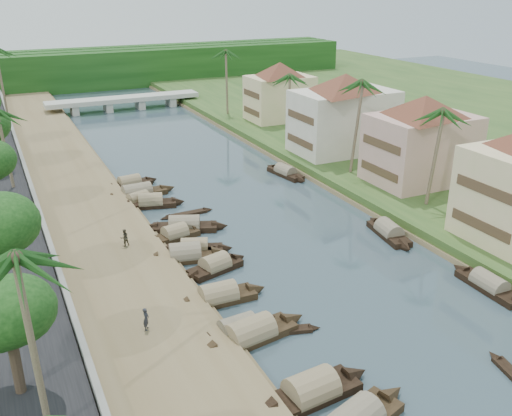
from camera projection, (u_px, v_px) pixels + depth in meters
name	position (u px, v px, depth m)	size (l,w,h in m)	color
ground	(336.00, 280.00, 45.94)	(220.00, 220.00, 0.00)	#33444D
left_bank	(88.00, 221.00, 56.15)	(10.00, 180.00, 0.80)	brown
right_bank	(378.00, 172.00, 70.06)	(16.00, 180.00, 1.20)	#29481C
retaining_wall	(42.00, 220.00, 54.12)	(0.40, 180.00, 1.10)	slate
treeline	(94.00, 68.00, 128.22)	(120.00, 14.00, 8.00)	black
bridge	(124.00, 101.00, 105.61)	(28.00, 4.00, 2.40)	#A8A99E
building_mid	(422.00, 138.00, 63.37)	(14.11, 14.11, 9.70)	#CC9890
building_far	(344.00, 112.00, 74.61)	(15.59, 15.59, 10.20)	silver
building_distant	(280.00, 91.00, 91.95)	(12.62, 12.62, 9.20)	beige
sampan_1	(311.00, 392.00, 32.85)	(8.59, 2.68, 2.48)	black
sampan_2	(250.00, 335.00, 38.14)	(9.41, 3.29, 2.41)	black
sampan_3	(238.00, 330.00, 38.74)	(7.33, 2.10, 1.98)	black
sampan_4	(218.00, 297.00, 42.72)	(7.97, 2.06, 2.26)	black
sampan_5	(215.00, 266.00, 47.27)	(6.78, 3.35, 2.12)	black
sampan_6	(185.00, 256.00, 49.12)	(8.00, 3.43, 2.32)	black
sampan_7	(195.00, 248.00, 50.47)	(6.98, 3.82, 1.90)	black
sampan_8	(175.00, 235.00, 53.14)	(6.56, 2.77, 2.01)	black
sampan_9	(185.00, 226.00, 54.98)	(8.62, 4.71, 2.18)	black
sampan_10	(138.00, 200.00, 61.49)	(6.62, 3.27, 1.85)	black
sampan_11	(151.00, 203.00, 60.71)	(7.61, 3.44, 2.15)	black
sampan_12	(137.00, 193.00, 63.52)	(9.28, 2.28, 2.19)	black
sampan_13	(130.00, 184.00, 66.53)	(7.28, 2.50, 1.99)	black
sampan_14	(489.00, 286.00, 44.32)	(1.82, 8.13, 1.99)	black
sampan_15	(389.00, 232.00, 53.67)	(2.81, 8.08, 2.14)	black
sampan_16	(285.00, 173.00, 70.32)	(2.71, 7.98, 1.95)	black
canoe_1	(286.00, 331.00, 39.14)	(4.93, 2.13, 0.79)	black
canoe_2	(187.00, 214.00, 58.64)	(5.90, 1.16, 0.85)	black
palm_1	(438.00, 114.00, 54.85)	(3.20, 3.20, 11.12)	#72644C
palm_2	(357.00, 84.00, 64.22)	(3.20, 3.20, 12.18)	#72644C
palm_3	(290.00, 77.00, 80.05)	(3.20, 3.20, 10.38)	#72644C
palm_4	(19.00, 260.00, 24.95)	(3.20, 3.20, 11.49)	#72644C
palm_6	(0.00, 113.00, 59.40)	(3.20, 3.20, 9.95)	#72644C
palm_7	(226.00, 53.00, 93.96)	(3.20, 3.20, 11.98)	#72644C
tree_1	(7.00, 314.00, 29.65)	(4.42, 4.42, 6.87)	#483729
tree_6	(360.00, 107.00, 79.58)	(4.03, 4.03, 6.51)	#483729
person_near	(146.00, 319.00, 37.82)	(0.58, 0.38, 1.60)	#282931
person_far	(124.00, 238.00, 49.79)	(0.76, 0.59, 1.57)	#393428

